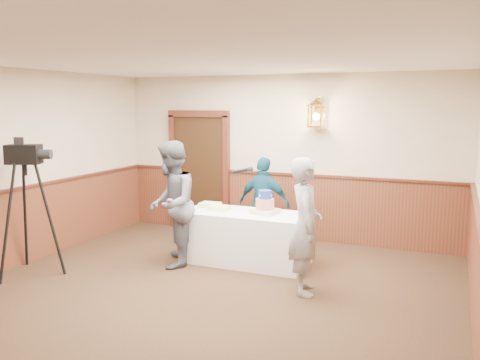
# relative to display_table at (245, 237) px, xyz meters

# --- Properties ---
(ground) EXTENTS (7.00, 7.00, 0.00)m
(ground) POSITION_rel_display_table_xyz_m (0.05, -1.90, -0.38)
(ground) COLOR black
(ground) RESTS_ON ground
(room_shell) EXTENTS (6.02, 7.02, 2.81)m
(room_shell) POSITION_rel_display_table_xyz_m (-0.01, -1.45, 1.15)
(room_shell) COLOR #BFAD8F
(room_shell) RESTS_ON ground
(display_table) EXTENTS (1.80, 0.80, 0.75)m
(display_table) POSITION_rel_display_table_xyz_m (0.00, 0.00, 0.00)
(display_table) COLOR white
(display_table) RESTS_ON ground
(tiered_cake) EXTENTS (0.38, 0.38, 0.34)m
(tiered_cake) POSITION_rel_display_table_xyz_m (0.29, 0.02, 0.51)
(tiered_cake) COLOR beige
(tiered_cake) RESTS_ON display_table
(sheet_cake_yellow) EXTENTS (0.31, 0.24, 0.06)m
(sheet_cake_yellow) POSITION_rel_display_table_xyz_m (-0.41, -0.01, 0.41)
(sheet_cake_yellow) COLOR #FCF296
(sheet_cake_yellow) RESTS_ON display_table
(sheet_cake_green) EXTENTS (0.30, 0.24, 0.07)m
(sheet_cake_green) POSITION_rel_display_table_xyz_m (-0.64, 0.13, 0.41)
(sheet_cake_green) COLOR #B9F2AB
(sheet_cake_green) RESTS_ON display_table
(interviewer) EXTENTS (1.61, 1.06, 1.79)m
(interviewer) POSITION_rel_display_table_xyz_m (-0.92, -0.53, 0.52)
(interviewer) COLOR #52535C
(interviewer) RESTS_ON ground
(baker) EXTENTS (0.59, 0.71, 1.68)m
(baker) POSITION_rel_display_table_xyz_m (1.12, -0.81, 0.46)
(baker) COLOR gray
(baker) RESTS_ON ground
(assistant_p) EXTENTS (0.89, 0.42, 1.47)m
(assistant_p) POSITION_rel_display_table_xyz_m (-0.01, 0.79, 0.36)
(assistant_p) COLOR #103E53
(assistant_p) RESTS_ON ground
(tv_camera_rig) EXTENTS (0.69, 0.65, 1.77)m
(tv_camera_rig) POSITION_rel_display_table_xyz_m (-2.50, -1.63, 0.42)
(tv_camera_rig) COLOR black
(tv_camera_rig) RESTS_ON ground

